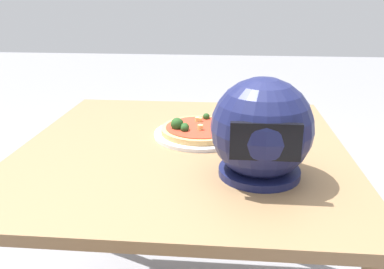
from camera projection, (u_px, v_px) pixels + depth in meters
The scene contains 4 objects.
dining_table at pixel (183, 169), 1.33m from camera, with size 1.03×1.07×0.76m.
pizza_plate at pixel (200, 134), 1.38m from camera, with size 0.32×0.32×0.01m, color white.
pizza at pixel (200, 129), 1.37m from camera, with size 0.27×0.27×0.06m.
motorcycle_helmet at pixel (262, 130), 1.04m from camera, with size 0.27×0.27×0.27m.
Camera 1 is at (-0.14, 1.20, 1.23)m, focal length 37.69 mm.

